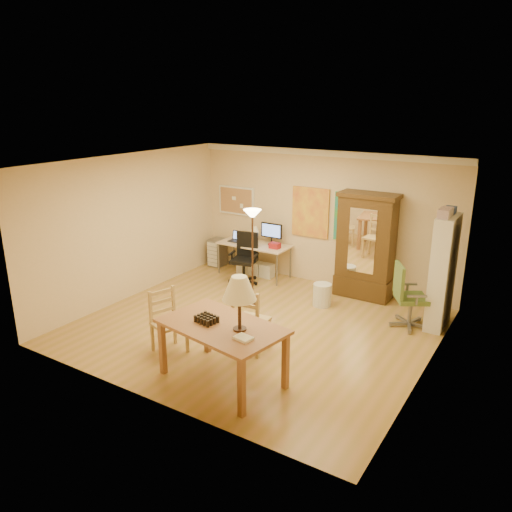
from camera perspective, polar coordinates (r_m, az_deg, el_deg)
The scene contains 16 objects.
floor at distance 8.41m, azimuth -0.05°, elevation -8.05°, with size 5.50×5.50×0.00m, color #A17F39.
crown_molding at distance 9.80m, azimuth 7.78°, elevation 11.58°, with size 5.50×0.08×0.12m, color white.
corkboard at distance 10.98m, azimuth -2.26°, elevation 6.35°, with size 0.90×0.04×0.62m, color #AA7250.
art_panel_left at distance 10.11m, azimuth 6.24°, elevation 4.98°, with size 0.80×0.04×1.00m, color yellow.
art_panel_right at distance 9.76m, azimuth 11.00°, elevation 4.30°, with size 0.75×0.04×0.95m, color teal.
dining_table at distance 6.46m, azimuth -3.24°, elevation -6.81°, with size 1.78×1.24×1.54m.
ladder_chair_back at distance 7.46m, azimuth -0.67°, elevation -7.53°, with size 0.50×0.48×1.02m.
ladder_chair_left at distance 7.58m, azimuth -10.04°, elevation -7.61°, with size 0.55×0.56×0.96m.
torchiere_lamp at distance 8.88m, azimuth -0.41°, elevation 3.11°, with size 0.32×0.32×1.77m.
computer_desk at distance 10.62m, azimuth 0.03°, elevation -0.02°, with size 1.54×0.67×1.17m.
office_chair_black at distance 10.26m, azimuth -1.33°, elevation -1.55°, with size 0.64×0.64×1.03m.
office_chair_green at distance 8.67m, azimuth 16.96°, elevation -5.94°, with size 0.68×0.68×1.09m.
drawer_cart at distance 11.32m, azimuth -4.47°, elevation 0.43°, with size 0.31×0.37×0.62m.
armoire at distance 9.57m, azimuth 12.39°, elevation 0.36°, with size 1.09×0.52×2.00m.
bookshelf at distance 8.64m, azimuth 20.53°, elevation -1.80°, with size 0.28×0.75×1.88m.
wastebin at distance 9.22m, azimuth 7.56°, elevation -4.41°, with size 0.34×0.34×0.42m, color silver.
Camera 1 is at (4.04, -6.42, 3.64)m, focal length 35.00 mm.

